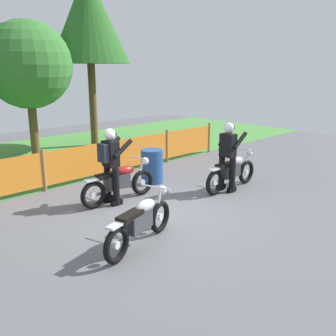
{
  "coord_description": "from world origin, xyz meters",
  "views": [
    {
      "loc": [
        -5.09,
        -5.53,
        2.96
      ],
      "look_at": [
        0.29,
        -0.06,
        0.9
      ],
      "focal_mm": 40.33,
      "sensor_mm": 36.0,
      "label": 1
    }
  ],
  "objects_px": {
    "rider_trailing": "(228,154)",
    "rider_lead": "(111,162)",
    "motorcycle_trailing": "(232,171)",
    "motorcycle_third": "(140,222)",
    "oil_drum": "(152,166)",
    "motorcycle_lead": "(119,182)"
  },
  "relations": [
    {
      "from": "motorcycle_lead",
      "to": "rider_lead",
      "type": "height_order",
      "value": "rider_lead"
    },
    {
      "from": "motorcycle_trailing",
      "to": "rider_lead",
      "type": "height_order",
      "value": "rider_lead"
    },
    {
      "from": "motorcycle_lead",
      "to": "motorcycle_trailing",
      "type": "bearing_deg",
      "value": -24.14
    },
    {
      "from": "motorcycle_trailing",
      "to": "motorcycle_third",
      "type": "xyz_separation_m",
      "value": [
        -3.66,
        -0.8,
        -0.01
      ]
    },
    {
      "from": "motorcycle_third",
      "to": "rider_trailing",
      "type": "xyz_separation_m",
      "value": [
        3.47,
        0.79,
        0.48
      ]
    },
    {
      "from": "rider_lead",
      "to": "oil_drum",
      "type": "bearing_deg",
      "value": 19.54
    },
    {
      "from": "motorcycle_third",
      "to": "oil_drum",
      "type": "xyz_separation_m",
      "value": [
        2.61,
        2.59,
        0.0
      ]
    },
    {
      "from": "rider_lead",
      "to": "oil_drum",
      "type": "xyz_separation_m",
      "value": [
        1.72,
        0.56,
        -0.51
      ]
    },
    {
      "from": "motorcycle_lead",
      "to": "motorcycle_trailing",
      "type": "xyz_separation_m",
      "value": [
        2.55,
        -1.23,
        -0.0
      ]
    },
    {
      "from": "motorcycle_trailing",
      "to": "motorcycle_third",
      "type": "bearing_deg",
      "value": -168.65
    },
    {
      "from": "motorcycle_trailing",
      "to": "motorcycle_lead",
      "type": "bearing_deg",
      "value": 153.37
    },
    {
      "from": "motorcycle_trailing",
      "to": "rider_trailing",
      "type": "xyz_separation_m",
      "value": [
        -0.19,
        -0.01,
        0.47
      ]
    },
    {
      "from": "motorcycle_trailing",
      "to": "rider_trailing",
      "type": "distance_m",
      "value": 0.51
    },
    {
      "from": "motorcycle_third",
      "to": "rider_lead",
      "type": "bearing_deg",
      "value": 50.28
    },
    {
      "from": "motorcycle_lead",
      "to": "motorcycle_trailing",
      "type": "distance_m",
      "value": 2.83
    },
    {
      "from": "motorcycle_trailing",
      "to": "motorcycle_third",
      "type": "distance_m",
      "value": 3.75
    },
    {
      "from": "rider_lead",
      "to": "motorcycle_third",
      "type": "bearing_deg",
      "value": -112.23
    },
    {
      "from": "motorcycle_third",
      "to": "rider_lead",
      "type": "xyz_separation_m",
      "value": [
        0.89,
        2.03,
        0.51
      ]
    },
    {
      "from": "rider_lead",
      "to": "oil_drum",
      "type": "relative_size",
      "value": 1.92
    },
    {
      "from": "motorcycle_third",
      "to": "oil_drum",
      "type": "height_order",
      "value": "motorcycle_third"
    },
    {
      "from": "rider_lead",
      "to": "rider_trailing",
      "type": "bearing_deg",
      "value": -24.08
    },
    {
      "from": "rider_trailing",
      "to": "rider_lead",
      "type": "bearing_deg",
      "value": 153.43
    }
  ]
}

